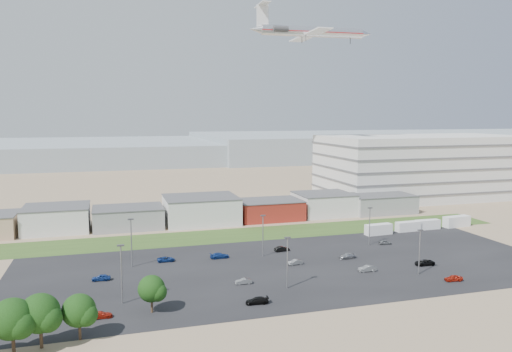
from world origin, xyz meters
name	(u,v)px	position (x,y,z in m)	size (l,w,h in m)	color
ground	(305,301)	(0.00, 0.00, 0.00)	(700.00, 700.00, 0.00)	#8B7458
parking_lot	(292,267)	(5.00, 20.00, 0.01)	(120.00, 50.00, 0.01)	black
grass_strip	(235,235)	(0.00, 52.00, 0.01)	(160.00, 16.00, 0.02)	#334F1D
hills_backdrop	(203,151)	(40.00, 315.00, 4.50)	(700.00, 200.00, 9.00)	gray
building_row	(165,212)	(-17.00, 71.00, 4.00)	(170.00, 20.00, 8.00)	silver
parking_garage	(422,166)	(90.00, 95.00, 12.50)	(80.00, 40.00, 25.00)	silver
box_trailer_a	(379,229)	(38.85, 41.16, 1.47)	(7.86, 2.46, 2.95)	silver
box_trailer_b	(408,226)	(49.16, 42.42, 1.39)	(7.40, 2.31, 2.77)	silver
box_trailer_c	(428,224)	(56.17, 43.05, 1.38)	(7.35, 2.30, 2.75)	silver
box_trailer_d	(457,221)	(66.47, 43.33, 1.60)	(8.54, 2.67, 3.20)	silver
tree_left	(12,324)	(-46.56, -7.40, 4.65)	(6.20, 6.20, 9.29)	black
tree_mid	(40,318)	(-43.16, -6.07, 4.56)	(6.08, 6.08, 9.12)	black
tree_right	(79,314)	(-37.99, -4.81, 3.97)	(5.30, 5.30, 7.95)	black
tree_near	(152,292)	(-26.82, 2.63, 3.67)	(4.90, 4.90, 7.34)	black
lightpole_front_l	(122,274)	(-31.50, 8.28, 5.34)	(1.26, 0.52, 10.67)	slate
lightpole_front_m	(287,263)	(-0.73, 7.38, 5.05)	(1.19, 0.49, 10.10)	slate
lightpole_front_r	(419,252)	(28.73, 7.51, 4.79)	(1.13, 0.47, 9.58)	slate
lightpole_back_l	(131,243)	(-28.83, 30.01, 5.40)	(1.27, 0.53, 10.80)	slate
lightpole_back_m	(263,236)	(1.35, 29.77, 4.95)	(1.16, 0.49, 9.90)	slate
lightpole_back_r	(370,226)	(30.67, 31.77, 4.91)	(1.16, 0.48, 9.82)	slate
airliner	(312,32)	(40.58, 94.71, 63.81)	(47.65, 32.49, 14.08)	silver
parked_car_0	(424,263)	(33.70, 12.59, 0.62)	(2.04, 4.43, 1.23)	black
parked_car_1	(367,269)	(19.24, 12.22, 0.64)	(1.36, 3.90, 1.29)	#595B5E
parked_car_2	(453,278)	(32.87, 1.72, 0.62)	(1.46, 3.62, 1.23)	#9A1C0E
parked_car_3	(257,301)	(-8.64, 1.29, 0.60)	(1.67, 4.11, 1.19)	black
parked_car_4	(244,281)	(-8.16, 12.15, 0.55)	(1.16, 3.32, 1.09)	#595B5E
parked_car_5	(101,278)	(-35.28, 22.27, 0.63)	(1.49, 3.72, 1.27)	navy
parked_car_6	(220,256)	(-8.88, 31.00, 0.65)	(1.81, 4.45, 1.29)	navy
parked_car_7	(295,262)	(6.28, 21.22, 0.58)	(1.23, 3.52, 1.16)	#595B5E
parked_car_8	(385,242)	(34.93, 31.10, 0.56)	(1.31, 3.26, 1.11)	#595B5E
parked_car_9	(166,259)	(-21.21, 31.83, 0.56)	(1.84, 4.00, 1.11)	navy
parked_car_10	(100,315)	(-35.17, 2.61, 0.56)	(1.56, 3.84, 1.12)	#9A1C0E
parked_car_11	(282,249)	(7.06, 32.42, 0.62)	(1.32, 3.79, 1.25)	black
parked_car_12	(347,256)	(19.50, 22.19, 0.59)	(1.65, 4.05, 1.17)	#A5A5AA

